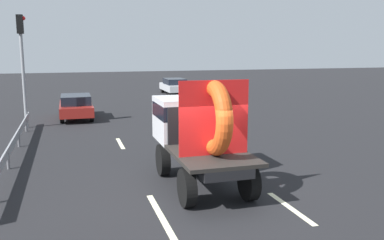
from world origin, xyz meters
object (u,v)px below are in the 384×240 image
at_px(flatbed_truck, 196,128).
at_px(oncoming_car, 174,86).
at_px(distant_sedan, 76,106).
at_px(traffic_light, 22,55).

bearing_deg(flatbed_truck, oncoming_car, 77.49).
height_order(distant_sedan, oncoming_car, distant_sedan).
distance_m(distant_sedan, traffic_light, 4.37).
distance_m(traffic_light, oncoming_car, 17.11).
xyz_separation_m(flatbed_truck, distant_sedan, (-3.24, 12.64, -0.89)).
xyz_separation_m(flatbed_truck, oncoming_car, (5.18, 23.36, -0.89)).
relative_size(flatbed_truck, oncoming_car, 1.09).
bearing_deg(traffic_light, oncoming_car, 49.82).
distance_m(flatbed_truck, distant_sedan, 13.07).
bearing_deg(distant_sedan, flatbed_truck, -75.61).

